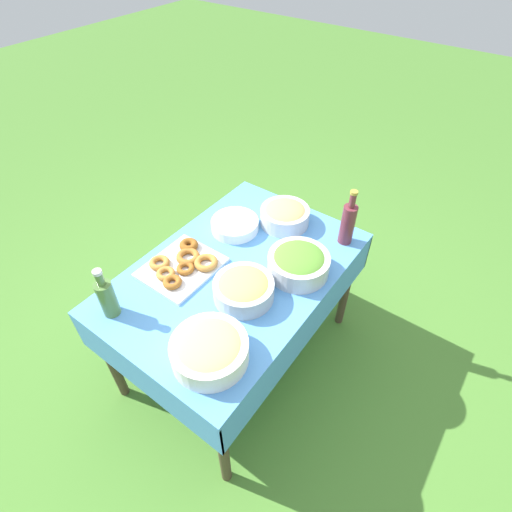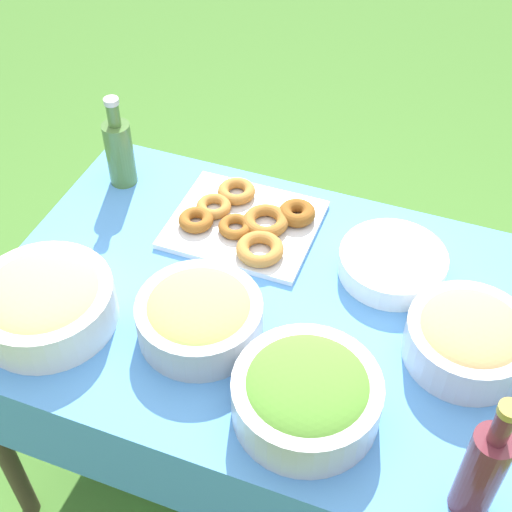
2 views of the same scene
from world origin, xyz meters
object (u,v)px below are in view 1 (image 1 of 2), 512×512
object	(u,v)px
plate_stack	(235,225)
wine_bottle	(348,223)
bread_bowl	(285,215)
donut_platter	(183,265)
olive_oil_bottle	(107,297)
salad_bowl	(299,263)
fruit_bowl	(244,288)
pasta_bowl	(209,349)

from	to	relation	value
plate_stack	wine_bottle	distance (m)	0.60
wine_bottle	bread_bowl	bearing A→B (deg)	100.28
bread_bowl	wine_bottle	bearing A→B (deg)	-79.72
donut_platter	wine_bottle	size ratio (longest dim) A/B	1.16
plate_stack	olive_oil_bottle	xyz separation A→B (m)	(-0.77, 0.08, 0.07)
salad_bowl	fruit_bowl	distance (m)	0.31
pasta_bowl	olive_oil_bottle	bearing A→B (deg)	99.04
salad_bowl	bread_bowl	xyz separation A→B (m)	(0.28, 0.26, -0.00)
pasta_bowl	fruit_bowl	world-z (taller)	pasta_bowl
donut_platter	pasta_bowl	bearing A→B (deg)	-124.64
olive_oil_bottle	fruit_bowl	xyz separation A→B (m)	(0.42, -0.42, -0.05)
olive_oil_bottle	fruit_bowl	bearing A→B (deg)	-45.08
donut_platter	plate_stack	bearing A→B (deg)	-3.66
donut_platter	olive_oil_bottle	xyz separation A→B (m)	(-0.39, 0.06, 0.08)
bread_bowl	pasta_bowl	bearing A→B (deg)	-165.51
olive_oil_bottle	donut_platter	bearing A→B (deg)	-8.79
pasta_bowl	olive_oil_bottle	distance (m)	0.51
pasta_bowl	bread_bowl	world-z (taller)	pasta_bowl
salad_bowl	bread_bowl	distance (m)	0.38
wine_bottle	fruit_bowl	size ratio (longest dim) A/B	1.14
pasta_bowl	wine_bottle	bearing A→B (deg)	-6.47
wine_bottle	plate_stack	bearing A→B (deg)	116.68
wine_bottle	olive_oil_bottle	bearing A→B (deg)	149.39
bread_bowl	olive_oil_bottle	bearing A→B (deg)	164.32
pasta_bowl	fruit_bowl	distance (m)	0.35
plate_stack	donut_platter	bearing A→B (deg)	176.34
donut_platter	plate_stack	world-z (taller)	plate_stack
plate_stack	olive_oil_bottle	size ratio (longest dim) A/B	0.98
plate_stack	fruit_bowl	distance (m)	0.49
wine_bottle	fruit_bowl	world-z (taller)	wine_bottle
pasta_bowl	wine_bottle	distance (m)	0.96
salad_bowl	wine_bottle	world-z (taller)	wine_bottle
donut_platter	salad_bowl	bearing A→B (deg)	-56.78
salad_bowl	plate_stack	bearing A→B (deg)	80.73
bread_bowl	fruit_bowl	bearing A→B (deg)	-165.65
salad_bowl	plate_stack	size ratio (longest dim) A/B	1.16
salad_bowl	pasta_bowl	size ratio (longest dim) A/B	0.96
salad_bowl	bread_bowl	bearing A→B (deg)	43.08
plate_stack	wine_bottle	bearing A→B (deg)	-63.32
pasta_bowl	plate_stack	distance (m)	0.81
pasta_bowl	fruit_bowl	bearing A→B (deg)	14.73
olive_oil_bottle	bread_bowl	xyz separation A→B (m)	(0.97, -0.27, -0.04)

